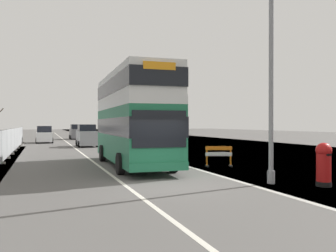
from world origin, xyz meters
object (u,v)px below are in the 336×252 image
object	(u,v)px
double_decker_bus	(133,117)
red_pillar_postbox	(324,162)
car_receding_far	(77,132)
roadworks_barrier	(219,154)
car_oncoming_near	(87,136)
lamppost_foreground	(271,65)
car_receding_mid	(44,135)

from	to	relation	value
double_decker_bus	red_pillar_postbox	distance (m)	10.28
car_receding_far	double_decker_bus	bearing A→B (deg)	-90.31
roadworks_barrier	car_oncoming_near	xyz separation A→B (m)	(-4.74, 19.77, 0.39)
double_decker_bus	lamppost_foreground	xyz separation A→B (m)	(3.65, -7.57, 1.89)
car_oncoming_near	double_decker_bus	bearing A→B (deg)	-88.56
roadworks_barrier	car_receding_far	xyz separation A→B (m)	(-4.10, 38.09, 0.38)
lamppost_foreground	roadworks_barrier	bearing A→B (deg)	83.45
lamppost_foreground	roadworks_barrier	size ratio (longest dim) A/B	6.42
double_decker_bus	roadworks_barrier	world-z (taller)	double_decker_bus
double_decker_bus	roadworks_barrier	distance (m)	5.13
lamppost_foreground	car_oncoming_near	size ratio (longest dim) A/B	2.38
lamppost_foreground	car_oncoming_near	xyz separation A→B (m)	(-4.10, 25.40, -3.51)
double_decker_bus	car_receding_mid	size ratio (longest dim) A/B	2.57
car_oncoming_near	car_receding_far	xyz separation A→B (m)	(0.65, 18.32, -0.01)
lamppost_foreground	car_receding_far	size ratio (longest dim) A/B	2.18
double_decker_bus	car_receding_mid	bearing A→B (deg)	99.41
roadworks_barrier	car_receding_mid	world-z (taller)	car_receding_mid
double_decker_bus	car_receding_far	world-z (taller)	double_decker_bus
car_receding_mid	car_receding_far	xyz separation A→B (m)	(4.64, 9.31, 0.09)
double_decker_bus	lamppost_foreground	bearing A→B (deg)	-64.26
lamppost_foreground	car_oncoming_near	bearing A→B (deg)	99.17
red_pillar_postbox	car_receding_mid	xyz separation A→B (m)	(-9.57, 35.56, 0.06)
double_decker_bus	car_oncoming_near	xyz separation A→B (m)	(-0.45, 17.83, -1.62)
red_pillar_postbox	car_oncoming_near	size ratio (longest dim) A/B	0.40
car_receding_mid	lamppost_foreground	bearing A→B (deg)	-76.76
car_receding_far	red_pillar_postbox	bearing A→B (deg)	-83.73
red_pillar_postbox	car_receding_mid	distance (m)	36.83
red_pillar_postbox	roadworks_barrier	distance (m)	6.84
double_decker_bus	lamppost_foreground	distance (m)	8.61
car_oncoming_near	car_receding_far	bearing A→B (deg)	87.98
double_decker_bus	car_receding_far	xyz separation A→B (m)	(0.20, 36.15, -1.64)
double_decker_bus	car_oncoming_near	size ratio (longest dim) A/B	2.64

